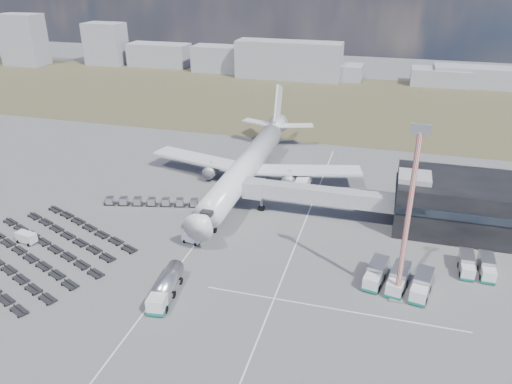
# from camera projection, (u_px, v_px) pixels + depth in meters

# --- Properties ---
(ground) EXTENTS (420.00, 420.00, 0.00)m
(ground) POSITION_uv_depth(u_px,v_px,m) (198.00, 257.00, 88.67)
(ground) COLOR #565659
(ground) RESTS_ON ground
(grass_strip) EXTENTS (420.00, 90.00, 0.01)m
(grass_strip) POSITION_uv_depth(u_px,v_px,m) (308.00, 102.00, 184.50)
(grass_strip) COLOR #46422A
(grass_strip) RESTS_ON ground
(lane_markings) EXTENTS (47.12, 110.00, 0.01)m
(lane_markings) POSITION_uv_depth(u_px,v_px,m) (255.00, 256.00, 88.89)
(lane_markings) COLOR silver
(lane_markings) RESTS_ON ground
(terminal) EXTENTS (30.40, 16.40, 11.00)m
(terminal) POSITION_uv_depth(u_px,v_px,m) (475.00, 205.00, 95.62)
(terminal) COLOR black
(terminal) RESTS_ON ground
(jet_bridge) EXTENTS (30.30, 3.80, 7.05)m
(jet_bridge) POSITION_uv_depth(u_px,v_px,m) (308.00, 194.00, 100.42)
(jet_bridge) COLOR #939399
(jet_bridge) RESTS_ON ground
(airliner) EXTENTS (51.59, 64.53, 17.62)m
(airliner) POSITION_uv_depth(u_px,v_px,m) (249.00, 164.00, 114.63)
(airliner) COLOR silver
(airliner) RESTS_ON ground
(skyline) EXTENTS (294.51, 26.71, 23.96)m
(skyline) POSITION_uv_depth(u_px,v_px,m) (271.00, 60.00, 222.26)
(skyline) COLOR gray
(skyline) RESTS_ON ground
(fuel_tanker) EXTENTS (3.88, 11.01, 3.48)m
(fuel_tanker) POSITION_uv_depth(u_px,v_px,m) (166.00, 287.00, 77.58)
(fuel_tanker) COLOR silver
(fuel_tanker) RESTS_ON ground
(pushback_tug) EXTENTS (3.77, 2.54, 1.55)m
(pushback_tug) POSITION_uv_depth(u_px,v_px,m) (192.00, 238.00, 92.92)
(pushback_tug) COLOR silver
(pushback_tug) RESTS_ON ground
(utility_van) EXTENTS (4.17, 2.40, 2.13)m
(utility_van) POSITION_uv_depth(u_px,v_px,m) (26.00, 238.00, 92.59)
(utility_van) COLOR silver
(utility_van) RESTS_ON ground
(catering_truck) EXTENTS (2.90, 6.94, 3.17)m
(catering_truck) POSITION_uv_depth(u_px,v_px,m) (303.00, 184.00, 113.32)
(catering_truck) COLOR silver
(catering_truck) RESTS_ON ground
(service_trucks_near) EXTENTS (11.07, 9.18, 2.99)m
(service_trucks_near) POSITION_uv_depth(u_px,v_px,m) (398.00, 279.00, 79.70)
(service_trucks_near) COLOR silver
(service_trucks_near) RESTS_ON ground
(service_trucks_far) EXTENTS (5.44, 6.52, 2.62)m
(service_trucks_far) POSITION_uv_depth(u_px,v_px,m) (477.00, 266.00, 83.57)
(service_trucks_far) COLOR silver
(service_trucks_far) RESTS_ON ground
(uld_row) EXTENTS (20.58, 6.04, 1.61)m
(uld_row) POSITION_uv_depth(u_px,v_px,m) (152.00, 202.00, 106.53)
(uld_row) COLOR black
(uld_row) RESTS_ON ground
(baggage_dollies) EXTENTS (37.55, 33.54, 0.74)m
(baggage_dollies) POSITION_uv_depth(u_px,v_px,m) (35.00, 250.00, 90.16)
(baggage_dollies) COLOR black
(baggage_dollies) RESTS_ON ground
(floodlight_mast) EXTENTS (2.66, 2.19, 28.32)m
(floodlight_mast) POSITION_uv_depth(u_px,v_px,m) (408.00, 219.00, 71.65)
(floodlight_mast) COLOR red
(floodlight_mast) RESTS_ON ground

